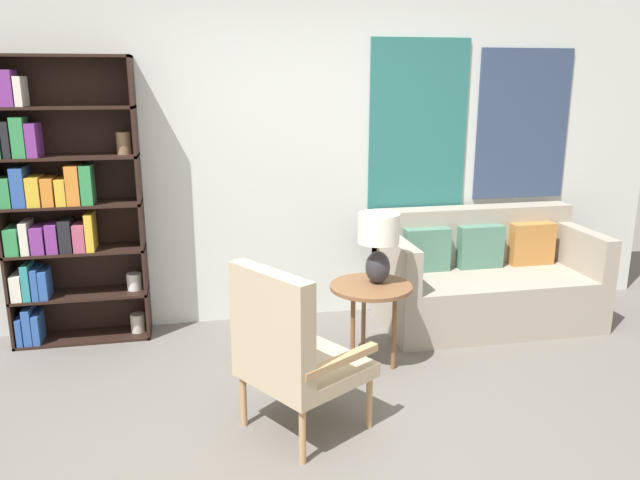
{
  "coord_description": "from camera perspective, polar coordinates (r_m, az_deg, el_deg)",
  "views": [
    {
      "loc": [
        -0.64,
        -2.72,
        1.88
      ],
      "look_at": [
        0.12,
        0.95,
        0.9
      ],
      "focal_mm": 35.0,
      "sensor_mm": 36.0,
      "label": 1
    }
  ],
  "objects": [
    {
      "name": "ground_plane",
      "position": [
        3.37,
        1.4,
        -19.28
      ],
      "size": [
        14.0,
        14.0,
        0.0
      ],
      "primitive_type": "plane",
      "color": "#66605B"
    },
    {
      "name": "wall_back",
      "position": [
        4.83,
        -3.31,
        8.41
      ],
      "size": [
        6.4,
        0.08,
        2.7
      ],
      "color": "silver",
      "rests_on": "ground_plane"
    },
    {
      "name": "bookshelf",
      "position": [
        4.74,
        -22.92,
        2.72
      ],
      "size": [
        0.95,
        0.3,
        2.03
      ],
      "color": "black",
      "rests_on": "ground_plane"
    },
    {
      "name": "armchair",
      "position": [
        3.31,
        -2.91,
        -9.71
      ],
      "size": [
        0.78,
        0.78,
        0.95
      ],
      "color": "tan",
      "rests_on": "ground_plane"
    },
    {
      "name": "couch",
      "position": [
        5.09,
        14.74,
        -3.52
      ],
      "size": [
        1.64,
        0.84,
        0.87
      ],
      "color": "#9E9384",
      "rests_on": "ground_plane"
    },
    {
      "name": "side_table",
      "position": [
        4.1,
        4.67,
        -4.92
      ],
      "size": [
        0.54,
        0.54,
        0.57
      ],
      "color": "brown",
      "rests_on": "ground_plane"
    },
    {
      "name": "table_lamp",
      "position": [
        4.04,
        5.36,
        0.05
      ],
      "size": [
        0.27,
        0.27,
        0.47
      ],
      "color": "#2D2D33",
      "rests_on": "side_table"
    }
  ]
}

